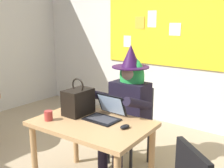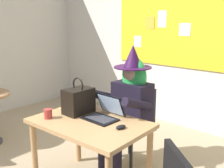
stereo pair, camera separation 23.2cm
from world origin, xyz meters
TOP-DOWN VIEW (x-y plane):
  - wall_back_bulletin at (-0.00, 2.12)m, footprint 5.57×2.33m
  - desk_main at (0.18, -0.03)m, footprint 1.14×0.78m
  - chair_at_desk at (0.19, 0.70)m, footprint 0.45×0.45m
  - person_costumed at (0.18, 0.57)m, footprint 0.59×0.67m
  - laptop at (0.23, 0.13)m, footprint 0.33×0.32m
  - computer_mouse at (0.53, 0.03)m, footprint 0.08×0.11m
  - handbag at (-0.07, 0.06)m, footprint 0.20×0.30m
  - coffee_mug at (-0.18, -0.25)m, footprint 0.08×0.08m

SIDE VIEW (x-z plane):
  - chair_at_desk at x=0.19m, z-range 0.06..0.97m
  - desk_main at x=0.18m, z-range 0.26..0.97m
  - computer_mouse at x=0.53m, z-range 0.72..0.75m
  - coffee_mug at x=-0.18m, z-range 0.72..0.81m
  - laptop at x=0.23m, z-range 0.65..0.88m
  - person_costumed at x=0.18m, z-range 0.09..1.49m
  - handbag at x=-0.07m, z-range 0.66..1.04m
  - wall_back_bulletin at x=0.00m, z-range 0.01..2.88m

